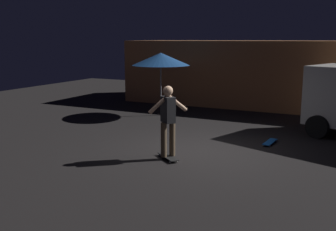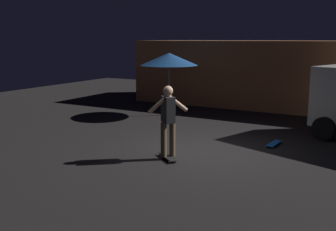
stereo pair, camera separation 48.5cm
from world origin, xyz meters
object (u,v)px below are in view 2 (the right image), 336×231
object	(u,v)px
skateboard_ridden	(168,157)
skater	(168,116)
patio_umbrella	(169,59)
skateboard_spare	(274,143)

from	to	relation	value
skateboard_ridden	skater	size ratio (longest dim) A/B	0.44
patio_umbrella	skater	distance (m)	5.54
patio_umbrella	skateboard_ridden	world-z (taller)	patio_umbrella
skateboard_ridden	skater	distance (m)	0.98
patio_umbrella	skater	bearing A→B (deg)	-60.86
patio_umbrella	skateboard_ridden	xyz separation A→B (m)	(2.65, -4.75, -2.02)
patio_umbrella	skater	world-z (taller)	patio_umbrella
patio_umbrella	skater	xyz separation A→B (m)	(2.65, -4.75, -1.04)
skateboard_spare	skater	world-z (taller)	skater
patio_umbrella	skateboard_spare	world-z (taller)	patio_umbrella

